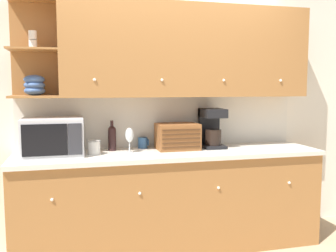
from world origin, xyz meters
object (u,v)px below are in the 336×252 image
object	(u,v)px
wine_glass	(129,136)
bread_box	(177,136)
storage_canister	(94,148)
wine_bottle	(112,137)
microwave	(53,137)
coffee_maker	(211,127)
mug	(143,143)

from	to	relation	value
wine_glass	bread_box	bearing A→B (deg)	7.04
storage_canister	wine_bottle	size ratio (longest dim) A/B	0.44
microwave	bread_box	distance (m)	1.14
microwave	wine_bottle	distance (m)	0.54
coffee_maker	wine_bottle	bearing A→B (deg)	177.27
coffee_maker	bread_box	bearing A→B (deg)	-173.44
storage_canister	coffee_maker	xyz separation A→B (m)	(1.16, 0.13, 0.14)
mug	bread_box	xyz separation A→B (m)	(0.31, -0.16, 0.07)
wine_glass	bread_box	distance (m)	0.48
bread_box	coffee_maker	bearing A→B (deg)	6.56
mug	wine_glass	bearing A→B (deg)	-127.75
storage_canister	wine_bottle	xyz separation A→B (m)	(0.18, 0.17, 0.07)
microwave	wine_bottle	xyz separation A→B (m)	(0.53, 0.12, -0.04)
wine_bottle	coffee_maker	bearing A→B (deg)	-2.73
wine_bottle	mug	distance (m)	0.33
wine_glass	coffee_maker	world-z (taller)	coffee_maker
coffee_maker	storage_canister	bearing A→B (deg)	-173.79
mug	coffee_maker	distance (m)	0.70
wine_glass	mug	distance (m)	0.29
wine_glass	coffee_maker	distance (m)	0.84
wine_glass	mug	world-z (taller)	wine_glass
storage_canister	wine_glass	xyz separation A→B (m)	(0.32, 0.03, 0.09)
microwave	wine_bottle	world-z (taller)	microwave
mug	bread_box	distance (m)	0.35
bread_box	mug	bearing A→B (deg)	153.10
storage_canister	wine_bottle	world-z (taller)	wine_bottle
wine_glass	storage_canister	bearing A→B (deg)	-175.42
mug	storage_canister	bearing A→B (deg)	-153.74
wine_bottle	wine_glass	distance (m)	0.21
wine_glass	mug	size ratio (longest dim) A/B	2.17
wine_glass	coffee_maker	xyz separation A→B (m)	(0.84, 0.10, 0.05)
microwave	storage_canister	world-z (taller)	microwave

